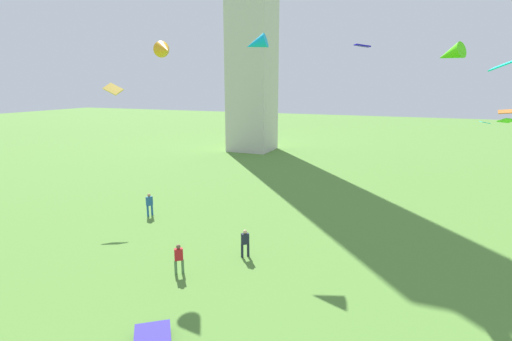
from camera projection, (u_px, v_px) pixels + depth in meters
The scene contains 12 objects.
person_0 at pixel (179, 257), 19.85m from camera, with size 0.48×0.46×1.62m.
person_1 at pixel (149, 203), 28.65m from camera, with size 0.37×0.52×1.72m.
person_2 at pixel (245, 242), 21.83m from camera, with size 0.48×0.46×1.63m.
kite_flying_0 at pixel (165, 50), 23.65m from camera, with size 1.85×1.77×1.20m.
kite_flying_1 at pixel (256, 44), 26.17m from camera, with size 1.78×1.25×1.38m.
kite_flying_2 at pixel (503, 65), 17.05m from camera, with size 1.18×1.17×0.59m.
kite_flying_4 at pixel (362, 46), 23.11m from camera, with size 1.17×1.43×0.27m.
kite_flying_5 at pixel (485, 123), 28.09m from camera, with size 0.66×0.87×0.19m.
kite_flying_7 at pixel (507, 121), 28.93m from camera, with size 1.36×1.26×0.48m.
kite_flying_8 at pixel (113, 89), 30.23m from camera, with size 1.38×0.88×0.99m.
kite_flying_9 at pixel (507, 112), 23.38m from camera, with size 0.99×0.74×0.31m.
kite_flying_10 at pixel (450, 54), 19.69m from camera, with size 1.64×1.48×1.18m.
Camera 1 is at (7.28, -3.99, 9.64)m, focal length 27.09 mm.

